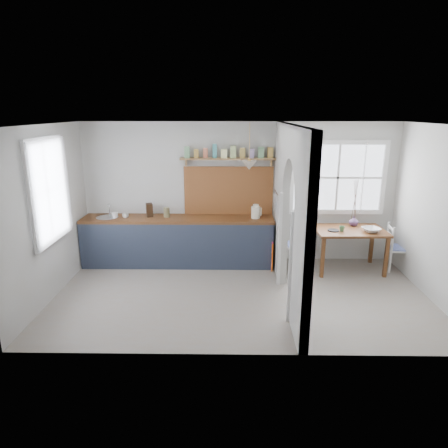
{
  "coord_description": "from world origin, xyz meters",
  "views": [
    {
      "loc": [
        -0.18,
        -5.73,
        2.79
      ],
      "look_at": [
        -0.27,
        0.29,
        1.07
      ],
      "focal_mm": 32.0,
      "sensor_mm": 36.0,
      "label": 1
    }
  ],
  "objects_px": {
    "chair_right": "(399,248)",
    "dining_table": "(348,250)",
    "vase": "(354,221)",
    "chair_left": "(298,245)",
    "kettle": "(256,211)"
  },
  "relations": [
    {
      "from": "dining_table",
      "to": "vase",
      "type": "distance_m",
      "value": 0.54
    },
    {
      "from": "dining_table",
      "to": "kettle",
      "type": "relative_size",
      "value": 4.75
    },
    {
      "from": "dining_table",
      "to": "chair_right",
      "type": "height_order",
      "value": "chair_right"
    },
    {
      "from": "kettle",
      "to": "dining_table",
      "type": "bearing_deg",
      "value": -17.22
    },
    {
      "from": "chair_left",
      "to": "chair_right",
      "type": "xyz_separation_m",
      "value": [
        1.81,
        -0.02,
        -0.04
      ]
    },
    {
      "from": "chair_right",
      "to": "vase",
      "type": "bearing_deg",
      "value": 80.3
    },
    {
      "from": "dining_table",
      "to": "chair_left",
      "type": "bearing_deg",
      "value": 177.01
    },
    {
      "from": "dining_table",
      "to": "chair_left",
      "type": "relative_size",
      "value": 1.31
    },
    {
      "from": "dining_table",
      "to": "chair_left",
      "type": "xyz_separation_m",
      "value": [
        -0.91,
        0.02,
        0.08
      ]
    },
    {
      "from": "chair_right",
      "to": "kettle",
      "type": "distance_m",
      "value": 2.65
    },
    {
      "from": "chair_left",
      "to": "vase",
      "type": "distance_m",
      "value": 1.12
    },
    {
      "from": "dining_table",
      "to": "vase",
      "type": "xyz_separation_m",
      "value": [
        0.13,
        0.24,
        0.47
      ]
    },
    {
      "from": "chair_right",
      "to": "dining_table",
      "type": "bearing_deg",
      "value": 97.5
    },
    {
      "from": "kettle",
      "to": "vase",
      "type": "bearing_deg",
      "value": -9.01
    },
    {
      "from": "dining_table",
      "to": "chair_right",
      "type": "relative_size",
      "value": 1.44
    }
  ]
}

